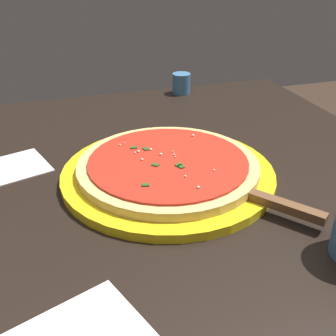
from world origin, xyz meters
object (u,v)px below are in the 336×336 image
napkin_loose_left (8,169)px  cup_small_sauce (181,83)px  pizza_server (258,198)px  pizza (168,165)px  serving_plate (168,174)px

napkin_loose_left → cup_small_sauce: bearing=35.7°
pizza_server → cup_small_sauce: size_ratio=3.64×
pizza → cup_small_sauce: (0.18, 0.45, 0.00)m
napkin_loose_left → serving_plate: bearing=-23.5°
serving_plate → cup_small_sauce: 0.48m
serving_plate → napkin_loose_left: 0.30m
serving_plate → napkin_loose_left: (-0.28, 0.12, -0.01)m
pizza → pizza_server: pizza is taller
pizza → napkin_loose_left: (-0.28, 0.12, -0.02)m
pizza_server → napkin_loose_left: 0.46m
cup_small_sauce → napkin_loose_left: 0.56m
pizza → napkin_loose_left: pizza is taller
serving_plate → pizza: 0.02m
pizza → napkin_loose_left: bearing=156.5°
napkin_loose_left → pizza: bearing=-23.5°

